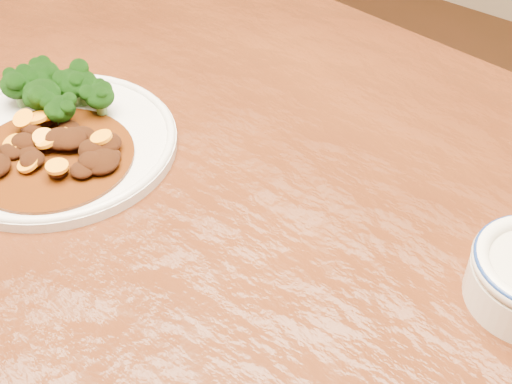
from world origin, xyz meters
The scene contains 4 objects.
dining_table centered at (0.00, 0.00, 0.67)m, with size 1.58×1.04×0.75m.
dinner_plate centered at (-0.17, -0.04, 0.76)m, with size 0.27×0.27×0.02m.
broccoli_florets centered at (-0.21, 0.01, 0.79)m, with size 0.13×0.09×0.05m.
mince_stew centered at (-0.14, -0.06, 0.77)m, with size 0.18×0.18×0.03m.
Camera 1 is at (0.40, -0.41, 1.26)m, focal length 50.00 mm.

